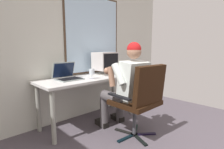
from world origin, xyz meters
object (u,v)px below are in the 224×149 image
office_chair (141,97)px  desk (90,83)px  person_seated (126,86)px  crt_monitor (105,61)px  laptop (67,75)px  wine_glass (92,72)px

office_chair → desk: bearing=99.5°
person_seated → crt_monitor: bearing=72.7°
crt_monitor → laptop: size_ratio=1.14×
laptop → office_chair: bearing=-63.4°
desk → wine_glass: 0.24m
desk → wine_glass: (-0.06, -0.13, 0.20)m
person_seated → crt_monitor: person_seated is taller
wine_glass → crt_monitor: bearing=23.5°
desk → wine_glass: size_ratio=10.94×
laptop → person_seated: bearing=-54.7°
crt_monitor → laptop: 0.73m
laptop → wine_glass: 0.36m
wine_glass → desk: bearing=66.5°
person_seated → crt_monitor: 0.76m
desk → crt_monitor: crt_monitor is taller
desk → person_seated: size_ratio=1.28×
desk → office_chair: 0.90m
office_chair → crt_monitor: (0.23, 0.94, 0.38)m
desk → laptop: 0.39m
person_seated → wine_glass: person_seated is taller
desk → office_chair: (0.15, -0.89, -0.06)m
person_seated → wine_glass: 0.56m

